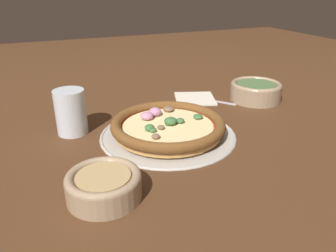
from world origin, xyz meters
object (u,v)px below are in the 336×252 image
pizza (168,126)px  drinking_cup (71,112)px  fork (204,99)px  pizza_tray (168,134)px  napkin (195,98)px  bowl_far (256,90)px  bowl_near (104,184)px

pizza → drinking_cup: 0.23m
pizza → fork: size_ratio=1.75×
drinking_cup → pizza: bearing=-116.6°
pizza_tray → napkin: size_ratio=2.06×
pizza_tray → fork: pizza_tray is taller
bowl_far → fork: (0.06, 0.14, -0.03)m
bowl_far → napkin: size_ratio=0.98×
napkin → drinking_cup: bearing=104.7°
drinking_cup → pizza_tray: bearing=-116.8°
pizza_tray → bowl_near: (-0.18, 0.20, 0.02)m
pizza → fork: pizza is taller
pizza → drinking_cup: drinking_cup is taller
pizza → bowl_near: bearing=133.2°
pizza_tray → bowl_near: size_ratio=2.53×
fork → napkin: bearing=24.5°
napkin → bowl_far: bearing=-114.6°
fork → bowl_far: bearing=-152.5°
drinking_cup → fork: bearing=-77.8°
bowl_far → napkin: 0.19m
bowl_near → bowl_far: bearing=-60.2°
pizza → drinking_cup: bearing=63.4°
pizza_tray → fork: size_ratio=2.08×
pizza_tray → drinking_cup: 0.24m
pizza → bowl_near: same height
drinking_cup → napkin: drinking_cup is taller
pizza → napkin: bearing=-41.1°
pizza_tray → drinking_cup: bearing=63.2°
pizza → drinking_cup: size_ratio=2.52×
drinking_cup → fork: size_ratio=0.69×
pizza → fork: (0.19, -0.20, -0.02)m
pizza → pizza_tray: bearing=-172.3°
bowl_near → napkin: (0.39, -0.37, -0.02)m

